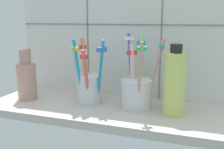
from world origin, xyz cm
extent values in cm
cube|color=#BCB7AD|center=(0.00, 0.00, 1.00)|extent=(64.00, 22.00, 2.00)
cube|color=silver|center=(0.00, 12.00, 22.50)|extent=(64.00, 2.00, 45.00)
cube|color=gray|center=(-10.67, 10.90, 22.50)|extent=(0.30, 0.20, 45.00)
cube|color=gray|center=(10.67, 10.90, 22.50)|extent=(0.30, 0.20, 45.00)
cube|color=gray|center=(0.00, 10.90, 22.33)|extent=(64.00, 0.20, 0.30)
cylinder|color=silver|center=(-6.40, 1.80, 5.62)|extent=(6.55, 6.55, 7.24)
torus|color=silver|center=(-6.40, 1.80, 9.24)|extent=(6.72, 6.72, 0.50)
cylinder|color=#25A9E1|center=(-7.90, -1.24, 10.76)|extent=(2.11, 3.60, 16.85)
cube|color=yellow|center=(-8.24, -2.09, 16.76)|extent=(2.36, 1.69, 1.04)
cylinder|color=#1F94C6|center=(-2.52, -0.37, 10.71)|extent=(4.08, 4.17, 16.81)
cube|color=blue|center=(-1.46, -1.45, 16.75)|extent=(2.44, 2.40, 1.28)
cylinder|color=tan|center=(-8.35, 3.61, 10.57)|extent=(3.80, 3.30, 16.54)
cube|color=#E5333F|center=(-9.12, 4.22, 16.48)|extent=(1.94, 2.08, 1.20)
cylinder|color=#D86353|center=(-5.58, -1.66, 9.57)|extent=(1.10, 4.28, 14.53)
cube|color=#E5333F|center=(-5.51, -2.88, 15.08)|extent=(1.91, 0.97, 1.24)
cylinder|color=silver|center=(6.40, 1.80, 5.53)|extent=(7.76, 7.76, 7.07)
torus|color=silver|center=(6.40, 1.80, 9.07)|extent=(7.87, 7.87, 0.50)
cylinder|color=#4C52EC|center=(3.97, 5.18, 11.23)|extent=(3.89, 6.16, 17.90)
cube|color=white|center=(2.78, 7.30, 18.76)|extent=(2.79, 2.24, 1.17)
cylinder|color=beige|center=(5.00, 3.09, 10.13)|extent=(2.52, 2.94, 15.57)
cube|color=#E5333F|center=(4.66, 3.57, 15.61)|extent=(2.64, 2.23, 1.19)
cylinder|color=#CE8C8C|center=(8.05, -1.98, 10.71)|extent=(2.26, 3.27, 16.73)
cube|color=green|center=(8.56, -2.89, 17.46)|extent=(2.35, 1.79, 0.95)
cylinder|color=#CC9898|center=(10.19, 3.84, 10.74)|extent=(5.62, 3.16, 16.96)
cube|color=green|center=(11.83, 4.54, 17.36)|extent=(1.89, 2.60, 1.12)
cylinder|color=#A0E49F|center=(6.21, 5.31, 11.57)|extent=(1.36, 4.14, 18.50)
cube|color=blue|center=(6.31, 6.31, 17.83)|extent=(2.15, 1.08, 1.14)
cylinder|color=tan|center=(-23.89, -0.97, 6.95)|extent=(5.19, 5.19, 9.91)
cylinder|color=tan|center=(-23.89, -0.97, 13.96)|extent=(3.11, 3.11, 4.11)
cylinder|color=#CADB6A|center=(15.77, -0.27, 9.24)|extent=(4.93, 4.93, 14.48)
cylinder|color=black|center=(15.77, -0.27, 17.48)|extent=(2.71, 2.71, 2.00)
camera|label=1|loc=(21.44, -59.92, 24.13)|focal=42.31mm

